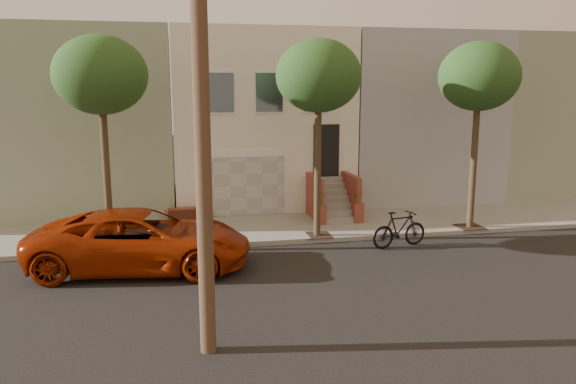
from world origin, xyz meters
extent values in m
plane|color=black|center=(0.00, 0.00, 0.00)|extent=(90.00, 90.00, 0.00)
cube|color=gray|center=(0.00, 5.35, 0.07)|extent=(40.00, 3.70, 0.15)
cube|color=beige|center=(0.00, 11.20, 3.65)|extent=(7.00, 8.00, 7.00)
cube|color=gray|center=(-6.80, 11.20, 3.65)|extent=(6.50, 8.00, 7.00)
cube|color=gray|center=(6.80, 11.20, 3.65)|extent=(6.50, 8.00, 7.00)
cube|color=gray|center=(13.30, 11.20, 3.65)|extent=(6.50, 8.00, 7.00)
cube|color=white|center=(-0.90, 7.22, 1.40)|extent=(3.20, 0.12, 2.50)
cube|color=#B9B9B5|center=(-0.90, 7.16, 1.30)|extent=(2.90, 0.06, 2.20)
cube|color=gray|center=(-0.90, 5.35, 0.16)|extent=(3.20, 3.70, 0.02)
cube|color=brown|center=(-3.10, 6.90, 0.37)|extent=(1.40, 0.45, 0.44)
cube|color=black|center=(2.20, 7.17, 2.55)|extent=(1.00, 0.06, 2.00)
cube|color=#3F4751|center=(-1.80, 7.17, 4.75)|extent=(1.00, 0.06, 1.40)
cube|color=white|center=(-1.80, 7.19, 4.75)|extent=(1.15, 0.05, 1.55)
cube|color=#3F4751|center=(0.00, 7.17, 4.75)|extent=(1.00, 0.06, 1.40)
cube|color=white|center=(0.00, 7.19, 4.75)|extent=(1.15, 0.05, 1.55)
cube|color=#3F4751|center=(1.80, 7.17, 4.75)|extent=(1.00, 0.06, 1.40)
cube|color=white|center=(1.80, 7.19, 4.75)|extent=(1.15, 0.05, 1.55)
cube|color=gray|center=(2.20, 5.38, 0.25)|extent=(1.20, 0.28, 0.20)
cube|color=gray|center=(2.20, 5.66, 0.45)|extent=(1.20, 0.28, 0.20)
cube|color=gray|center=(2.20, 5.94, 0.65)|extent=(1.20, 0.28, 0.20)
cube|color=gray|center=(2.20, 6.22, 0.85)|extent=(1.20, 0.28, 0.20)
cube|color=gray|center=(2.20, 6.50, 1.05)|extent=(1.20, 0.28, 0.20)
cube|color=gray|center=(2.20, 6.78, 1.25)|extent=(1.20, 0.28, 0.20)
cube|color=gray|center=(2.20, 7.06, 1.45)|extent=(1.20, 0.28, 0.20)
cube|color=brown|center=(1.50, 6.22, 0.95)|extent=(0.18, 1.96, 1.60)
cube|color=brown|center=(2.90, 6.22, 0.95)|extent=(0.18, 1.96, 1.60)
cube|color=brown|center=(1.50, 5.34, 0.50)|extent=(0.35, 0.35, 0.70)
imported|color=#234A1A|center=(1.50, 5.34, 1.07)|extent=(0.40, 0.35, 0.45)
cube|color=brown|center=(2.90, 5.34, 0.50)|extent=(0.35, 0.35, 0.70)
imported|color=#234A1A|center=(2.90, 5.34, 1.07)|extent=(0.41, 0.35, 0.45)
cube|color=#2D2116|center=(-5.50, 3.90, 0.15)|extent=(0.90, 0.90, 0.02)
cylinder|color=#362818|center=(-5.50, 3.90, 2.25)|extent=(0.22, 0.22, 4.20)
ellipsoid|color=#234A1A|center=(-5.50, 3.90, 5.30)|extent=(2.70, 2.57, 2.29)
cube|color=#2D2116|center=(1.00, 3.90, 0.15)|extent=(0.90, 0.90, 0.02)
cylinder|color=#362818|center=(1.00, 3.90, 2.25)|extent=(0.22, 0.22, 4.20)
ellipsoid|color=#234A1A|center=(1.00, 3.90, 5.30)|extent=(2.70, 2.57, 2.29)
cube|color=#2D2116|center=(6.50, 3.90, 0.15)|extent=(0.90, 0.90, 0.02)
cylinder|color=#362818|center=(6.50, 3.90, 2.25)|extent=(0.22, 0.22, 4.20)
ellipsoid|color=#234A1A|center=(6.50, 3.90, 5.30)|extent=(2.70, 2.57, 2.29)
cylinder|color=#3F2C1D|center=(-3.00, -3.20, 5.00)|extent=(0.30, 0.30, 10.00)
imported|color=#992505|center=(-4.47, 2.02, 0.83)|extent=(6.26, 3.53, 1.65)
imported|color=black|center=(3.31, 2.57, 0.58)|extent=(1.99, 0.92, 1.16)
camera|label=1|loc=(-3.50, -13.14, 5.00)|focal=34.52mm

